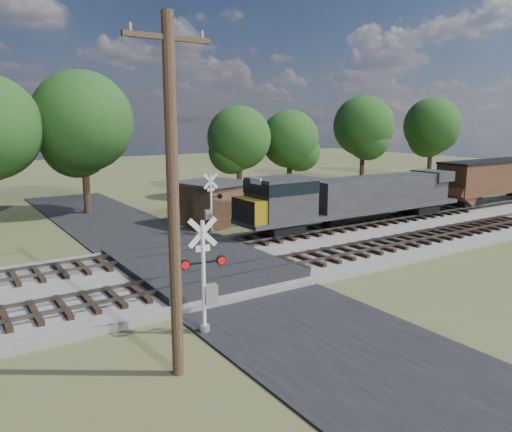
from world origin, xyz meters
TOP-DOWN VIEW (x-y plane):
  - ground at (0.00, 0.00)m, footprint 160.00×160.00m
  - ballast_bed at (10.00, 0.50)m, footprint 140.00×10.00m
  - road at (0.00, 0.00)m, footprint 7.00×60.00m
  - crossing_panel at (0.00, 0.50)m, footprint 7.00×9.00m
  - track_near at (3.12, -2.00)m, footprint 140.00×2.60m
  - track_far at (3.12, 3.00)m, footprint 140.00×2.60m
  - crossing_signal_near at (-3.10, -6.29)m, footprint 1.68×0.40m
  - crossing_signal_far at (4.23, 7.12)m, footprint 1.63×0.35m
  - utility_pole at (-5.16, -8.41)m, footprint 2.49×0.34m
  - equipment_shed at (6.10, 10.25)m, footprint 5.50×5.50m
  - treeline at (3.72, 20.32)m, footprint 82.61×11.64m

SIDE VIEW (x-z plane):
  - ground at x=0.00m, z-range 0.00..0.00m
  - road at x=0.00m, z-range 0.00..0.08m
  - ballast_bed at x=10.00m, z-range 0.00..0.30m
  - crossing_panel at x=0.00m, z-range 0.01..0.62m
  - track_near at x=3.12m, z-range 0.25..0.58m
  - track_far at x=3.12m, z-range 0.25..0.58m
  - equipment_shed at x=6.10m, z-range 0.02..3.11m
  - crossing_signal_far at x=4.23m, z-range -0.34..3.71m
  - crossing_signal_near at x=-3.10m, z-range -0.35..3.82m
  - utility_pole at x=-5.16m, z-range 0.31..10.49m
  - treeline at x=3.72m, z-range 1.05..12.39m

